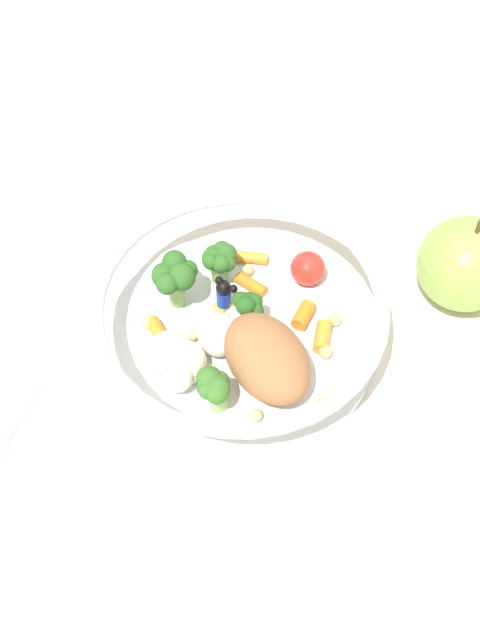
% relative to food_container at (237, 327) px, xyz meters
% --- Properties ---
extents(ground_plane, '(2.40, 2.40, 0.00)m').
position_rel_food_container_xyz_m(ground_plane, '(0.01, -0.02, -0.03)').
color(ground_plane, silver).
extents(food_container, '(0.22, 0.22, 0.06)m').
position_rel_food_container_xyz_m(food_container, '(0.00, 0.00, 0.00)').
color(food_container, white).
rests_on(food_container, ground_plane).
extents(loose_apple, '(0.08, 0.08, 0.09)m').
position_rel_food_container_xyz_m(loose_apple, '(-0.17, -0.08, 0.01)').
color(loose_apple, '#8CB74C').
rests_on(loose_apple, ground_plane).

